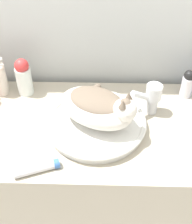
{
  "coord_description": "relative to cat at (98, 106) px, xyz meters",
  "views": [
    {
      "loc": [
        0.02,
        -0.59,
        1.72
      ],
      "look_at": [
        -0.01,
        0.25,
        0.97
      ],
      "focal_mm": 50.0,
      "sensor_mm": 36.0,
      "label": 1
    }
  ],
  "objects": [
    {
      "name": "faucet",
      "position": [
        0.21,
        0.1,
        -0.03
      ],
      "size": [
        0.13,
        0.08,
        0.13
      ],
      "rotation": [
        0.0,
        0.0,
        -2.72
      ],
      "color": "silver",
      "rests_on": "vanity_counter"
    },
    {
      "name": "cat",
      "position": [
        0.0,
        0.0,
        0.0
      ],
      "size": [
        0.33,
        0.34,
        0.16
      ],
      "rotation": [
        0.0,
        0.0,
        5.8
      ],
      "color": "silver",
      "rests_on": "sink_basin"
    },
    {
      "name": "vanity_counter",
      "position": [
        -0.0,
        0.02,
        -0.55
      ],
      "size": [
        1.19,
        0.55,
        0.88
      ],
      "color": "#B2A893",
      "rests_on": "ground_plane"
    },
    {
      "name": "lotion_bottle_white",
      "position": [
        -0.32,
        0.21,
        -0.03
      ],
      "size": [
        0.07,
        0.07,
        0.17
      ],
      "color": "silver",
      "rests_on": "vanity_counter"
    },
    {
      "name": "deodorant_stick",
      "position": [
        0.37,
        0.21,
        -0.05
      ],
      "size": [
        0.05,
        0.05,
        0.13
      ],
      "color": "silver",
      "rests_on": "vanity_counter"
    },
    {
      "name": "wall_back",
      "position": [
        -0.0,
        0.34,
        0.21
      ],
      "size": [
        8.0,
        0.05,
        2.4
      ],
      "color": "silver",
      "rests_on": "ground_plane"
    },
    {
      "name": "cream_tube",
      "position": [
        -0.2,
        -0.21,
        -0.1
      ],
      "size": [
        0.15,
        0.08,
        0.03
      ],
      "rotation": [
        0.0,
        0.0,
        0.36
      ],
      "color": "silver",
      "rests_on": "vanity_counter"
    },
    {
      "name": "sink_basin",
      "position": [
        -0.01,
        0.0,
        -0.09
      ],
      "size": [
        0.38,
        0.38,
        0.04
      ],
      "color": "silver",
      "rests_on": "vanity_counter"
    }
  ]
}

